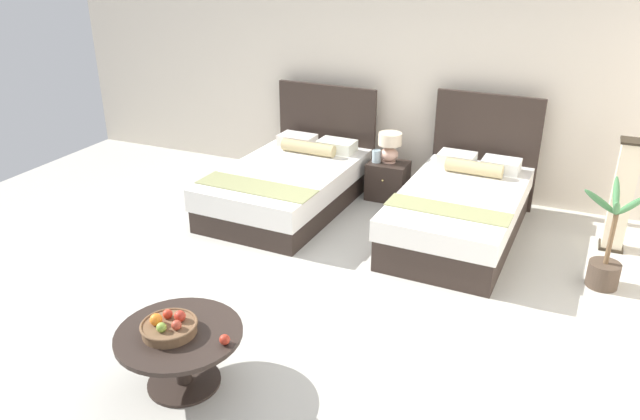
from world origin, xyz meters
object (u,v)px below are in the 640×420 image
object	(u,v)px
bed_near_window	(291,182)
bed_near_corner	(461,209)
fruit_bowl	(169,326)
floor_lamp_corner	(622,196)
table_lamp	(390,145)
nightstand	(388,180)
coffee_table	(180,346)
potted_palm	(606,259)
vase	(376,156)
loose_apple	(225,340)

from	to	relation	value
bed_near_window	bed_near_corner	world-z (taller)	bed_near_corner
fruit_bowl	floor_lamp_corner	bearing A→B (deg)	51.17
table_lamp	fruit_bowl	xyz separation A→B (m)	(-0.33, -3.96, -0.18)
nightstand	coffee_table	xyz separation A→B (m)	(-0.28, -3.91, 0.10)
fruit_bowl	potted_palm	xyz separation A→B (m)	(2.81, 2.74, -0.22)
vase	fruit_bowl	world-z (taller)	vase
loose_apple	table_lamp	bearing A→B (deg)	91.30
table_lamp	potted_palm	size ratio (longest dim) A/B	0.37
vase	potted_palm	world-z (taller)	potted_palm
coffee_table	floor_lamp_corner	size ratio (longest dim) A/B	0.76
loose_apple	bed_near_window	bearing A→B (deg)	108.70
vase	fruit_bowl	distance (m)	3.91
nightstand	vase	xyz separation A→B (m)	(-0.14, -0.04, 0.31)
bed_near_window	nightstand	world-z (taller)	bed_near_window
bed_near_window	loose_apple	bearing A→B (deg)	-71.30
floor_lamp_corner	vase	bearing A→B (deg)	173.78
bed_near_window	nightstand	xyz separation A→B (m)	(1.00, 0.68, -0.06)
nightstand	fruit_bowl	bearing A→B (deg)	-94.84
coffee_table	loose_apple	size ratio (longest dim) A/B	12.18
nightstand	potted_palm	xyz separation A→B (m)	(2.48, -1.20, 0.04)
bed_near_window	floor_lamp_corner	xyz separation A→B (m)	(3.57, 0.35, 0.29)
fruit_bowl	floor_lamp_corner	xyz separation A→B (m)	(2.90, 3.61, 0.08)
loose_apple	floor_lamp_corner	bearing A→B (deg)	55.15
coffee_table	fruit_bowl	xyz separation A→B (m)	(-0.05, -0.03, 0.17)
coffee_table	nightstand	bearing A→B (deg)	85.86
bed_near_corner	fruit_bowl	world-z (taller)	bed_near_corner
potted_palm	bed_near_window	bearing A→B (deg)	171.51
bed_near_corner	loose_apple	bearing A→B (deg)	-106.52
coffee_table	fruit_bowl	size ratio (longest dim) A/B	2.25
loose_apple	vase	bearing A→B (deg)	93.45
coffee_table	potted_palm	world-z (taller)	potted_palm
table_lamp	bed_near_window	bearing A→B (deg)	-144.76
coffee_table	loose_apple	distance (m)	0.40
nightstand	loose_apple	world-z (taller)	loose_apple
nightstand	vase	distance (m)	0.34
floor_lamp_corner	bed_near_window	bearing A→B (deg)	-174.40
bed_near_window	table_lamp	world-z (taller)	bed_near_window
bed_near_corner	floor_lamp_corner	bearing A→B (deg)	12.89
nightstand	potted_palm	world-z (taller)	potted_palm
bed_near_window	potted_palm	xyz separation A→B (m)	(3.48, -0.52, -0.02)
fruit_bowl	floor_lamp_corner	distance (m)	4.63
potted_palm	floor_lamp_corner	bearing A→B (deg)	84.20
potted_palm	loose_apple	bearing A→B (deg)	-131.61
table_lamp	potted_palm	xyz separation A→B (m)	(2.48, -1.22, -0.40)
bed_near_window	coffee_table	world-z (taller)	bed_near_window
coffee_table	floor_lamp_corner	distance (m)	4.58
bed_near_corner	potted_palm	size ratio (longest dim) A/B	2.23
vase	coffee_table	xyz separation A→B (m)	(-0.14, -3.87, -0.21)
bed_near_corner	fruit_bowl	size ratio (longest dim) A/B	5.63
bed_near_corner	floor_lamp_corner	xyz separation A→B (m)	(1.53, 0.35, 0.27)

